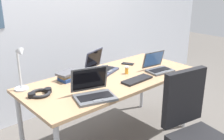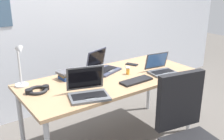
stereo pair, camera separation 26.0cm
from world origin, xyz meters
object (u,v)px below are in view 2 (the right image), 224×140
desk_lamp (20,66)px  pill_bottle (128,70)px  computer_mouse (153,61)px  book_stack (70,74)px  laptop_front_right (88,91)px  external_keyboard (136,81)px  laptop_mid_desk (161,69)px  laptop_far_corner (103,67)px  headphones (37,90)px  cell_phone (132,64)px

desk_lamp → pill_bottle: bearing=-16.4°
computer_mouse → book_stack: (-1.03, 0.11, 0.02)m
laptop_front_right → book_stack: size_ratio=1.61×
desk_lamp → book_stack: desk_lamp is taller
external_keyboard → desk_lamp: bearing=150.2°
laptop_mid_desk → pill_bottle: laptop_mid_desk is taller
book_stack → laptop_far_corner: bearing=-2.9°
laptop_mid_desk → laptop_far_corner: bearing=140.1°
laptop_front_right → desk_lamp: bearing=127.2°
laptop_far_corner → pill_bottle: 0.28m
desk_lamp → laptop_front_right: size_ratio=1.03×
desk_lamp → book_stack: bearing=-4.8°
laptop_far_corner → laptop_front_right: laptop_front_right is taller
laptop_far_corner → laptop_mid_desk: (0.47, -0.39, -0.00)m
headphones → pill_bottle: pill_bottle is taller
external_keyboard → book_stack: book_stack is taller
laptop_mid_desk → headphones: (-1.23, 0.27, -0.03)m
pill_bottle → cell_phone: bearing=43.1°
laptop_far_corner → external_keyboard: 0.45m
headphones → book_stack: book_stack is taller
laptop_far_corner → laptop_front_right: bearing=-134.9°
computer_mouse → desk_lamp: bearing=159.9°
laptop_front_right → headphones: 0.46m
pill_bottle → book_stack: (-0.54, 0.25, -0.00)m
laptop_mid_desk → desk_lamp: bearing=161.0°
external_keyboard → laptop_front_right: bearing=179.5°
cell_phone → laptop_far_corner: bearing=151.3°
computer_mouse → cell_phone: 0.27m
laptop_mid_desk → external_keyboard: (-0.38, -0.05, -0.03)m
external_keyboard → computer_mouse: size_ratio=3.44×
headphones → pill_bottle: bearing=-7.0°
laptop_far_corner → headphones: (-0.76, -0.12, -0.03)m
laptop_far_corner → headphones: laptop_far_corner is taller
headphones → book_stack: 0.41m
laptop_far_corner → laptop_front_right: 0.64m
headphones → pill_bottle: (0.92, -0.11, 0.03)m
laptop_mid_desk → book_stack: laptop_mid_desk is taller
laptop_front_right → external_keyboard: (0.54, 0.01, -0.04)m
computer_mouse → laptop_front_right: bearing=-176.2°
desk_lamp → headphones: desk_lamp is taller
desk_lamp → laptop_front_right: desk_lamp is taller
desk_lamp → book_stack: (0.45, -0.04, -0.16)m
laptop_front_right → pill_bottle: (0.60, 0.22, -0.01)m
laptop_mid_desk → book_stack: size_ratio=1.24×
pill_bottle → external_keyboard: bearing=-107.1°
external_keyboard → computer_mouse: 0.66m
laptop_front_right → computer_mouse: bearing=18.3°
laptop_far_corner → pill_bottle: bearing=-56.6°
computer_mouse → headphones: (-1.41, -0.03, -0.00)m
headphones → pill_bottle: size_ratio=2.71×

